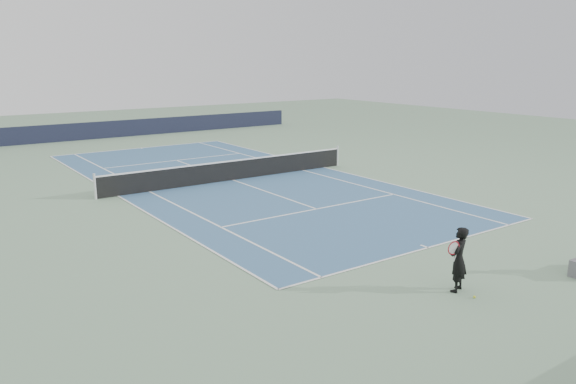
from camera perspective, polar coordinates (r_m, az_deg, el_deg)
ground at (r=26.54m, az=-5.61°, el=1.20°), size 80.00×80.00×0.00m
court_surface at (r=26.54m, az=-5.61°, el=1.21°), size 10.97×23.77×0.01m
tennis_net at (r=26.44m, az=-5.64°, el=2.26°), size 12.90×0.10×1.07m
windscreen_far at (r=42.74m, az=-17.65°, el=6.08°), size 30.00×0.25×1.20m
tennis_player at (r=14.37m, az=16.93°, el=-6.56°), size 0.82×0.64×1.64m
tennis_ball at (r=14.35m, az=18.41°, el=-10.07°), size 0.07×0.07×0.07m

